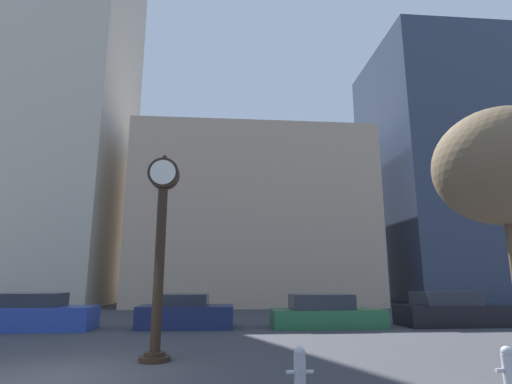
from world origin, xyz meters
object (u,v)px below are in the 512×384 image
fire_hydrant_near (509,367)px  car_navy (186,313)px  car_blue (32,314)px  bare_tree (502,167)px  car_black (451,311)px  fire_hydrant_far (300,370)px  car_green (325,313)px  street_clock (161,240)px

fire_hydrant_near → car_navy: bearing=124.5°
car_navy → fire_hydrant_near: car_navy is taller
car_blue → bare_tree: bare_tree is taller
car_black → fire_hydrant_near: (-4.55, -9.63, -0.22)m
fire_hydrant_far → fire_hydrant_near: bearing=-0.7°
car_green → bare_tree: (3.05, -7.30, 4.32)m
car_navy → bare_tree: size_ratio=0.60×
car_blue → bare_tree: size_ratio=0.72×
car_black → fire_hydrant_far: bearing=-132.3°
street_clock → car_green: size_ratio=1.14×
car_black → car_navy: bearing=178.3°
car_navy → bare_tree: (8.81, -7.57, 4.29)m
street_clock → car_navy: size_ratio=1.35×
car_black → fire_hydrant_far: car_black is taller
car_green → car_navy: bearing=177.2°
fire_hydrant_far → car_black: bearing=48.7°
street_clock → car_green: street_clock is taller
fire_hydrant_near → bare_tree: 5.42m
car_navy → car_green: size_ratio=0.84×
car_blue → car_black: size_ratio=1.03×
car_green → car_blue: bearing=179.6°
car_black → bare_tree: (-2.46, -7.42, 4.27)m
car_blue → car_navy: size_ratio=1.20×
car_blue → fire_hydrant_near: size_ratio=6.15×
street_clock → fire_hydrant_near: street_clock is taller
car_blue → car_green: car_blue is taller
street_clock → fire_hydrant_near: size_ratio=6.94×
car_blue → fire_hydrant_near: 15.88m
car_green → fire_hydrant_far: 9.90m
bare_tree → fire_hydrant_near: bearing=-133.4°
car_navy → fire_hydrant_far: (2.85, -9.72, -0.18)m
bare_tree → car_green: bearing=112.7°
street_clock → car_blue: size_ratio=1.13×
fire_hydrant_far → car_navy: bearing=106.3°
fire_hydrant_far → bare_tree: 7.76m
car_blue → car_green: size_ratio=1.01×
bare_tree → car_navy: bearing=139.4°
fire_hydrant_far → car_green: bearing=72.9°
car_blue → car_black: (17.22, 0.07, 0.01)m
fire_hydrant_far → bare_tree: bare_tree is taller
car_black → bare_tree: size_ratio=0.70×
car_green → fire_hydrant_near: (0.96, -9.51, -0.17)m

